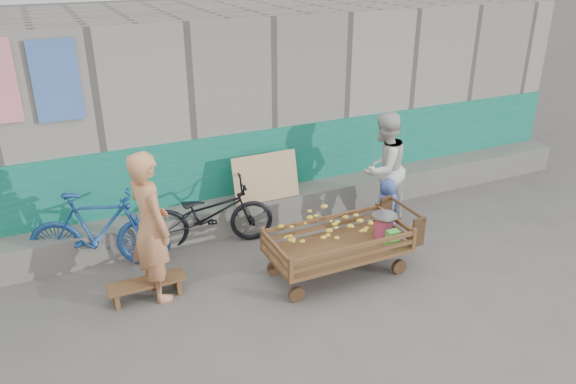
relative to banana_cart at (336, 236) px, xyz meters
name	(u,v)px	position (x,y,z in m)	size (l,w,h in m)	color
ground	(317,310)	(-0.56, -0.59, -0.56)	(80.00, 80.00, 0.00)	#56534F
building_wall	(206,105)	(-0.56, 3.46, 0.91)	(12.00, 3.50, 3.00)	gray
banana_cart	(336,236)	(0.00, 0.00, 0.00)	(1.94, 0.89, 0.83)	#503117
bench	(147,285)	(-2.30, 0.52, -0.39)	(0.92, 0.28, 0.23)	#503117
vendor_man	(150,227)	(-2.18, 0.53, 0.37)	(0.68, 0.44, 1.86)	tan
woman	(383,169)	(1.40, 1.07, 0.30)	(0.83, 0.65, 1.72)	silver
child	(387,206)	(1.27, 0.72, -0.14)	(0.41, 0.27, 0.84)	#465BB4
bicycle_dark	(209,214)	(-1.20, 1.46, -0.09)	(0.63, 1.80, 0.95)	black
bicycle_blue	(99,231)	(-2.68, 1.46, -0.02)	(0.51, 1.80, 1.08)	navy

